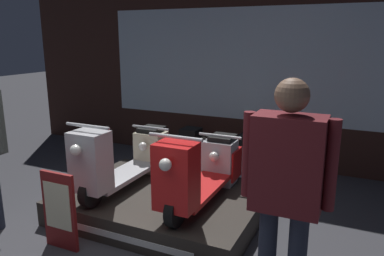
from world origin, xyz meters
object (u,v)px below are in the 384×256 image
(scooter_display_left, at_px, (124,159))
(person_right_browsing, at_px, (287,181))
(price_sign_board, at_px, (59,211))
(scooter_display_right, at_px, (201,171))
(scooter_backrow_1, at_px, (235,163))
(scooter_backrow_0, at_px, (172,154))

(scooter_display_left, relative_size, person_right_browsing, 0.95)
(price_sign_board, bearing_deg, scooter_display_right, 43.87)
(scooter_backrow_1, xyz_separation_m, person_right_browsing, (1.06, -2.12, 0.69))
(scooter_display_right, bearing_deg, scooter_display_left, 180.00)
(person_right_browsing, bearing_deg, scooter_backrow_1, 116.56)
(scooter_backrow_0, height_order, person_right_browsing, person_right_browsing)
(scooter_backrow_0, distance_m, price_sign_board, 2.13)
(scooter_backrow_0, xyz_separation_m, price_sign_board, (-0.07, -2.12, 0.05))
(scooter_display_right, bearing_deg, person_right_browsing, -43.03)
(scooter_backrow_0, bearing_deg, scooter_display_left, -90.91)
(scooter_display_right, xyz_separation_m, price_sign_board, (-1.02, -0.98, -0.22))
(scooter_display_right, relative_size, scooter_backrow_0, 1.00)
(scooter_backrow_1, distance_m, person_right_browsing, 2.47)
(person_right_browsing, xyz_separation_m, price_sign_board, (-2.07, -0.01, -0.65))
(person_right_browsing, bearing_deg, scooter_display_right, 136.97)
(scooter_display_right, height_order, scooter_backrow_0, scooter_display_right)
(scooter_backrow_0, xyz_separation_m, scooter_backrow_1, (0.94, 0.00, 0.00))
(person_right_browsing, bearing_deg, scooter_backrow_0, 133.32)
(person_right_browsing, distance_m, price_sign_board, 2.17)
(scooter_display_right, height_order, scooter_backrow_1, scooter_display_right)
(scooter_backrow_1, xyz_separation_m, price_sign_board, (-1.01, -2.12, 0.05))
(scooter_display_left, distance_m, scooter_display_right, 0.97)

